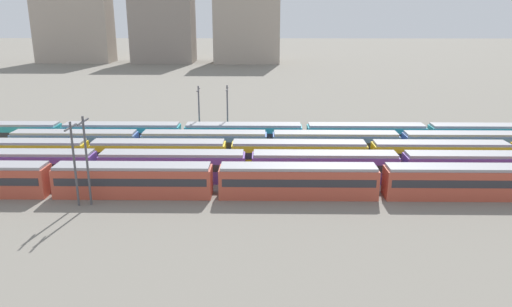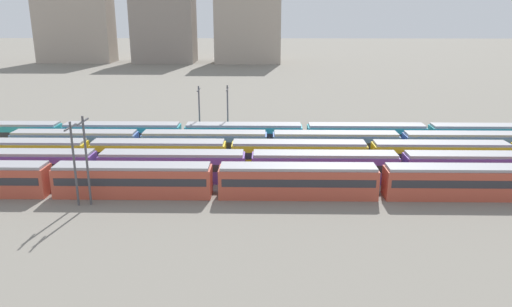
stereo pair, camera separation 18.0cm
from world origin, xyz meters
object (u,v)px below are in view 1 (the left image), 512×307
Objects in this scene: train_track_4 at (304,135)px; catenary_pole_3 at (199,111)px; train_track_2 at (369,155)px; train_track_3 at (270,144)px; catenary_pole_1 at (227,111)px; train_track_0 at (381,181)px; train_track_1 at (401,167)px; catenary_pole_0 at (87,157)px; catenary_pole_2 at (74,160)px.

catenary_pole_3 is at bearing 170.10° from train_track_4.
catenary_pole_3 reaches higher than train_track_2.
catenary_pole_1 reaches higher than train_track_3.
train_track_0 is 12.32× the size of catenary_pole_3.
train_track_0 and train_track_4 have the same top height.
catenary_pole_3 is at bearing 144.08° from train_track_3.
train_track_2 is (0.80, 10.40, 0.00)m from train_track_0.
catenary_pole_3 is at bearing 145.89° from train_track_1.
train_track_0 is at bearing -71.25° from train_track_4.
catenary_pole_0 is (-32.41, -2.88, 3.64)m from train_track_0.
train_track_1 is at bearing -55.57° from train_track_4.
train_track_0 is 19.99m from train_track_3.
catenary_pole_2 is (-1.31, -0.18, -0.29)m from catenary_pole_0.
catenary_pole_0 is 1.35m from catenary_pole_2.
catenary_pole_2 reaches higher than catenary_pole_1.
train_track_4 is 12.32× the size of catenary_pole_3.
catenary_pole_3 is (8.72, 26.59, -0.44)m from catenary_pole_0.
train_track_2 is 28.05m from catenary_pole_3.
catenary_pole_1 is (-22.78, 18.34, 3.28)m from train_track_1.
catenary_pole_2 is (-33.72, -3.06, 3.35)m from train_track_0.
catenary_pole_0 is at bearing -137.12° from train_track_3.
catenary_pole_0 is at bearing -108.15° from catenary_pole_3.
catenary_pole_1 is at bearing 167.23° from train_track_4.
catenary_pole_1 is at bearing 141.16° from train_track_1.
train_track_3 is at bearing 42.88° from catenary_pole_0.
train_track_1 is 11.26× the size of catenary_pole_0.
train_track_4 is (-7.86, 10.40, 0.00)m from train_track_2.
train_track_0 and train_track_2 have the same top height.
train_track_3 is at bearing -136.30° from train_track_4.
catenary_pole_3 is at bearing 71.85° from catenary_pole_0.
train_track_2 is at bearing 85.62° from train_track_0.
catenary_pole_0 is at bearing -116.65° from catenary_pole_1.
train_track_2 is 12.32× the size of catenary_pole_3.
catenary_pole_3 is (-11.19, 8.10, 3.20)m from train_track_3.
train_track_1 is 29.43m from catenary_pole_1.
train_track_0 is at bearing -94.38° from train_track_2.
catenary_pole_0 reaches higher than catenary_pole_2.
train_track_3 is 14.18m from catenary_pole_3.
train_track_2 and train_track_3 have the same top height.
train_track_3 is 7.53m from train_track_4.
catenary_pole_0 is (-36.04, -8.08, 3.64)m from train_track_1.
catenary_pole_0 is at bearing -174.91° from train_track_0.
train_track_1 is at bearing -32.81° from train_track_3.
catenary_pole_2 reaches higher than train_track_1.
train_track_3 is 27.41m from catenary_pole_0.
catenary_pole_2 is (-14.57, -26.60, 0.07)m from catenary_pole_1.
train_track_2 is 1.51× the size of train_track_3.
catenary_pole_1 reaches higher than train_track_0.
catenary_pole_0 is 1.08× the size of catenary_pole_1.
train_track_1 is 18.91m from train_track_4.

